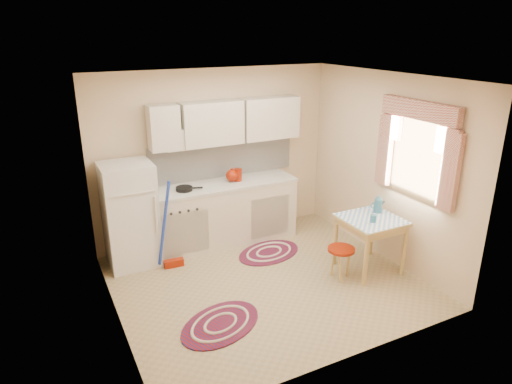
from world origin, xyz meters
The scene contains 14 objects.
room_shell centered at (0.16, 0.24, 1.60)m, with size 3.64×3.60×2.52m.
fridge centered at (-1.36, 1.25, 0.70)m, with size 0.65×0.60×1.40m, color white.
broom centered at (-0.91, 0.90, 0.60)m, with size 0.28×0.12×1.20m, color #1B37AC, non-canonical shape.
base_cabinets centered at (-0.07, 1.30, 0.44)m, with size 2.25×0.60×0.88m, color beige.
countertop centered at (-0.07, 1.30, 0.90)m, with size 2.27×0.62×0.04m, color beige.
frying_pan centered at (-0.60, 1.25, 0.94)m, with size 0.23×0.23×0.05m, color black.
red_kettle centered at (0.13, 1.30, 1.02)m, with size 0.19×0.17×0.19m, color maroon, non-canonical shape.
red_canister centered at (0.23, 1.30, 1.00)m, with size 0.11×0.11×0.16m, color maroon.
table centered at (1.35, -0.32, 0.36)m, with size 0.72×0.72×0.72m, color tan.
stool centered at (0.89, -0.34, 0.21)m, with size 0.34×0.34×0.42m, color maroon.
coffee_pot centered at (1.55, -0.20, 0.85)m, with size 0.13×0.11×0.25m, color #2A6682, non-canonical shape.
mug centered at (1.29, -0.42, 0.77)m, with size 0.08×0.08×0.10m, color #2A6682.
rug_center centered at (0.41, 0.67, 0.01)m, with size 0.96×0.64×0.02m, color maroon, non-canonical shape.
rug_left centered at (-0.85, -0.56, 0.01)m, with size 0.99×0.66×0.02m, color maroon, non-canonical shape.
Camera 1 is at (-2.38, -4.42, 3.01)m, focal length 32.00 mm.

